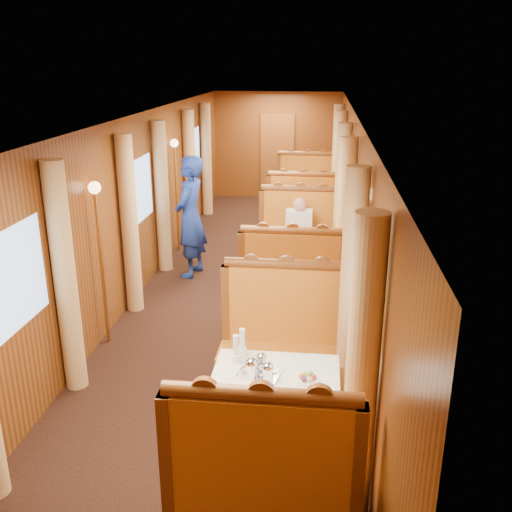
% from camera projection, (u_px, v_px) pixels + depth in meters
% --- Properties ---
extents(floor, '(3.00, 12.00, 0.01)m').
position_uv_depth(floor, '(244.00, 291.00, 8.34)').
color(floor, black).
rests_on(floor, ground).
extents(ceiling, '(3.00, 12.00, 0.01)m').
position_uv_depth(ceiling, '(243.00, 116.00, 7.52)').
color(ceiling, silver).
rests_on(ceiling, wall_left).
extents(wall_far, '(3.00, 0.01, 2.50)m').
position_uv_depth(wall_far, '(277.00, 146.00, 13.56)').
color(wall_far, brown).
rests_on(wall_far, floor).
extents(wall_left, '(0.01, 12.00, 2.50)m').
position_uv_depth(wall_left, '(139.00, 205.00, 8.09)').
color(wall_left, brown).
rests_on(wall_left, floor).
extents(wall_right, '(0.01, 12.00, 2.50)m').
position_uv_depth(wall_right, '(352.00, 211.00, 7.77)').
color(wall_right, brown).
rests_on(wall_right, floor).
extents(doorway_far, '(0.80, 0.04, 2.00)m').
position_uv_depth(doorway_far, '(277.00, 157.00, 13.61)').
color(doorway_far, brown).
rests_on(doorway_far, floor).
extents(table_near, '(1.05, 0.72, 0.75)m').
position_uv_depth(table_near, '(275.00, 411.00, 4.85)').
color(table_near, white).
rests_on(table_near, floor).
extents(banquette_near_fwd, '(1.30, 0.55, 1.34)m').
position_uv_depth(banquette_near_fwd, '(263.00, 492.00, 3.88)').
color(banquette_near_fwd, '#B94D14').
rests_on(banquette_near_fwd, floor).
extents(banquette_near_aft, '(1.30, 0.55, 1.34)m').
position_uv_depth(banquette_near_aft, '(284.00, 349.00, 5.79)').
color(banquette_near_aft, '#B94D14').
rests_on(banquette_near_aft, floor).
extents(table_mid, '(1.05, 0.72, 0.75)m').
position_uv_depth(table_mid, '(296.00, 269.00, 8.13)').
color(table_mid, white).
rests_on(table_mid, floor).
extents(banquette_mid_fwd, '(1.30, 0.55, 1.34)m').
position_uv_depth(banquette_mid_fwd, '(292.00, 293.00, 7.17)').
color(banquette_mid_fwd, '#B94D14').
rests_on(banquette_mid_fwd, floor).
extents(banquette_mid_aft, '(1.30, 0.55, 1.34)m').
position_uv_depth(banquette_mid_aft, '(299.00, 244.00, 9.07)').
color(banquette_mid_aft, '#B94D14').
rests_on(banquette_mid_aft, floor).
extents(table_far, '(1.05, 0.72, 0.75)m').
position_uv_depth(table_far, '(304.00, 208.00, 11.42)').
color(table_far, white).
rests_on(table_far, floor).
extents(banquette_far_fwd, '(1.30, 0.55, 1.34)m').
position_uv_depth(banquette_far_fwd, '(302.00, 219.00, 10.45)').
color(banquette_far_fwd, '#B94D14').
rests_on(banquette_far_fwd, floor).
extents(banquette_far_aft, '(1.30, 0.55, 1.34)m').
position_uv_depth(banquette_far_aft, '(306.00, 195.00, 12.35)').
color(banquette_far_aft, '#B94D14').
rests_on(banquette_far_aft, floor).
extents(tea_tray, '(0.39, 0.34, 0.01)m').
position_uv_depth(tea_tray, '(260.00, 373.00, 4.72)').
color(tea_tray, silver).
rests_on(tea_tray, table_near).
extents(teapot_left, '(0.21, 0.18, 0.14)m').
position_uv_depth(teapot_left, '(251.00, 371.00, 4.62)').
color(teapot_left, silver).
rests_on(teapot_left, tea_tray).
extents(teapot_right, '(0.18, 0.14, 0.13)m').
position_uv_depth(teapot_right, '(268.00, 374.00, 4.58)').
color(teapot_right, silver).
rests_on(teapot_right, tea_tray).
extents(teapot_back, '(0.15, 0.11, 0.12)m').
position_uv_depth(teapot_back, '(261.00, 363.00, 4.76)').
color(teapot_back, silver).
rests_on(teapot_back, tea_tray).
extents(fruit_plate, '(0.20, 0.20, 0.05)m').
position_uv_depth(fruit_plate, '(307.00, 378.00, 4.61)').
color(fruit_plate, white).
rests_on(fruit_plate, table_near).
extents(cup_inboard, '(0.08, 0.08, 0.26)m').
position_uv_depth(cup_inboard, '(236.00, 352.00, 4.84)').
color(cup_inboard, white).
rests_on(cup_inboard, table_near).
extents(cup_outboard, '(0.08, 0.08, 0.26)m').
position_uv_depth(cup_outboard, '(242.00, 345.00, 4.95)').
color(cup_outboard, white).
rests_on(cup_outboard, table_near).
extents(rose_vase_mid, '(0.06, 0.06, 0.36)m').
position_uv_depth(rose_vase_mid, '(294.00, 231.00, 7.98)').
color(rose_vase_mid, silver).
rests_on(rose_vase_mid, table_mid).
extents(rose_vase_far, '(0.06, 0.06, 0.36)m').
position_uv_depth(rose_vase_far, '(304.00, 181.00, 11.25)').
color(rose_vase_far, silver).
rests_on(rose_vase_far, table_far).
extents(window_left_near, '(0.01, 1.20, 0.90)m').
position_uv_depth(window_left_near, '(9.00, 283.00, 4.74)').
color(window_left_near, '#88ADDC').
rests_on(window_left_near, wall_left).
extents(curtain_left_near_b, '(0.22, 0.22, 2.35)m').
position_uv_depth(curtain_left_near_b, '(65.00, 280.00, 5.55)').
color(curtain_left_near_b, tan).
rests_on(curtain_left_near_b, floor).
extents(window_right_near, '(0.01, 1.20, 0.90)m').
position_uv_depth(window_right_near, '(371.00, 299.00, 4.42)').
color(window_right_near, '#88ADDC').
rests_on(window_right_near, wall_right).
extents(curtain_right_near_a, '(0.22, 0.22, 2.35)m').
position_uv_depth(curtain_right_near_a, '(361.00, 383.00, 3.79)').
color(curtain_right_near_a, tan).
rests_on(curtain_right_near_a, floor).
extents(curtain_right_near_b, '(0.22, 0.22, 2.35)m').
position_uv_depth(curtain_right_near_b, '(351.00, 293.00, 5.25)').
color(curtain_right_near_b, tan).
rests_on(curtain_right_near_b, floor).
extents(window_left_mid, '(0.01, 1.20, 0.90)m').
position_uv_depth(window_left_mid, '(139.00, 191.00, 8.02)').
color(window_left_mid, '#88ADDC').
rests_on(window_left_mid, wall_left).
extents(curtain_left_mid_a, '(0.22, 0.22, 2.35)m').
position_uv_depth(curtain_left_mid_a, '(130.00, 225.00, 7.37)').
color(curtain_left_mid_a, tan).
rests_on(curtain_left_mid_a, floor).
extents(curtain_left_mid_b, '(0.22, 0.22, 2.35)m').
position_uv_depth(curtain_left_mid_b, '(162.00, 198.00, 8.83)').
color(curtain_left_mid_b, tan).
rests_on(curtain_left_mid_b, floor).
extents(window_right_mid, '(0.01, 1.20, 0.90)m').
position_uv_depth(window_right_mid, '(352.00, 197.00, 7.70)').
color(window_right_mid, '#88ADDC').
rests_on(window_right_mid, wall_right).
extents(curtain_right_mid_a, '(0.22, 0.22, 2.35)m').
position_uv_depth(curtain_right_mid_a, '(345.00, 232.00, 7.07)').
color(curtain_right_mid_a, tan).
rests_on(curtain_right_mid_a, floor).
extents(curtain_right_mid_b, '(0.22, 0.22, 2.35)m').
position_uv_depth(curtain_right_mid_b, '(341.00, 203.00, 8.54)').
color(curtain_right_mid_b, tan).
rests_on(curtain_right_mid_b, floor).
extents(window_left_far, '(0.01, 1.20, 0.90)m').
position_uv_depth(window_left_far, '(193.00, 153.00, 11.31)').
color(window_left_far, '#88ADDC').
rests_on(window_left_far, wall_left).
extents(curtain_left_far_a, '(0.22, 0.22, 2.35)m').
position_uv_depth(curtain_left_far_a, '(190.00, 174.00, 10.66)').
color(curtain_left_far_a, tan).
rests_on(curtain_left_far_a, floor).
extents(curtain_left_far_b, '(0.22, 0.22, 2.35)m').
position_uv_depth(curtain_left_far_b, '(206.00, 160.00, 12.12)').
color(curtain_left_far_b, tan).
rests_on(curtain_left_far_b, floor).
extents(window_right_far, '(0.01, 1.20, 0.90)m').
position_uv_depth(window_right_far, '(344.00, 155.00, 10.99)').
color(window_right_far, '#88ADDC').
rests_on(window_right_far, wall_right).
extents(curtain_right_far_a, '(0.22, 0.22, 2.35)m').
position_uv_depth(curtain_right_far_a, '(339.00, 177.00, 10.36)').
color(curtain_right_far_a, tan).
rests_on(curtain_right_far_a, floor).
extents(curtain_right_far_b, '(0.22, 0.22, 2.35)m').
position_uv_depth(curtain_right_far_b, '(337.00, 162.00, 11.82)').
color(curtain_right_far_b, tan).
rests_on(curtain_right_far_b, floor).
extents(sconce_left_fore, '(0.14, 0.14, 1.95)m').
position_uv_depth(sconce_left_fore, '(99.00, 231.00, 6.39)').
color(sconce_left_fore, '#BF8C3F').
rests_on(sconce_left_fore, floor).
extents(sconce_right_fore, '(0.14, 0.14, 1.95)m').
position_uv_depth(sconce_right_fore, '(351.00, 240.00, 6.09)').
color(sconce_right_fore, '#BF8C3F').
rests_on(sconce_right_fore, floor).
extents(sconce_left_aft, '(0.14, 0.14, 1.95)m').
position_uv_depth(sconce_left_aft, '(176.00, 172.00, 9.68)').
color(sconce_left_aft, '#BF8C3F').
rests_on(sconce_left_aft, floor).
extents(sconce_right_aft, '(0.14, 0.14, 1.95)m').
position_uv_depth(sconce_right_aft, '(342.00, 176.00, 9.38)').
color(sconce_right_aft, '#BF8C3F').
rests_on(sconce_right_aft, floor).
extents(steward, '(0.55, 0.74, 1.87)m').
position_uv_depth(steward, '(190.00, 217.00, 8.67)').
color(steward, navy).
rests_on(steward, floor).
extents(passenger, '(0.40, 0.44, 0.76)m').
position_uv_depth(passenger, '(299.00, 228.00, 8.78)').
color(passenger, beige).
rests_on(passenger, banquette_mid_aft).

